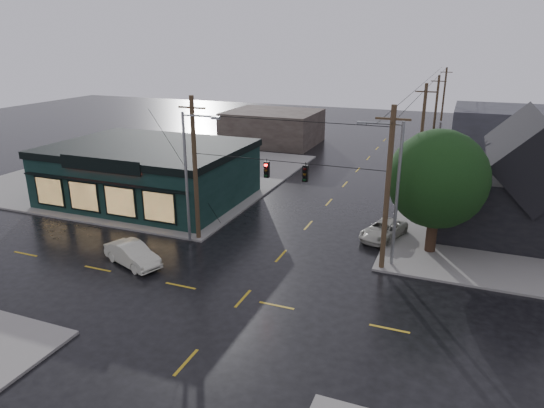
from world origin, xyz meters
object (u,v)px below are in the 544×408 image
at_px(utility_pole_nw, 199,239).
at_px(sedan_cream, 132,254).
at_px(utility_pole_ne, 381,269).
at_px(suv_silver, 383,230).
at_px(corner_tree, 438,179).

relative_size(utility_pole_nw, sedan_cream, 2.33).
bearing_deg(utility_pole_ne, suv_silver, 98.22).
xyz_separation_m(utility_pole_nw, suv_silver, (12.27, 5.05, 0.62)).
bearing_deg(suv_silver, corner_tree, -4.24).
relative_size(corner_tree, sedan_cream, 1.88).
xyz_separation_m(utility_pole_nw, utility_pole_ne, (13.00, 0.00, 0.00)).
distance_m(sedan_cream, suv_silver, 17.38).
xyz_separation_m(corner_tree, sedan_cream, (-17.39, -8.89, -4.40)).
bearing_deg(utility_pole_ne, corner_tree, 54.95).
bearing_deg(utility_pole_ne, utility_pole_nw, 180.00).
distance_m(utility_pole_nw, sedan_cream, 5.53).
bearing_deg(suv_silver, utility_pole_ne, -64.11).
bearing_deg(corner_tree, sedan_cream, -152.93).
bearing_deg(suv_silver, sedan_cream, -126.29).
relative_size(utility_pole_nw, utility_pole_ne, 1.00).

